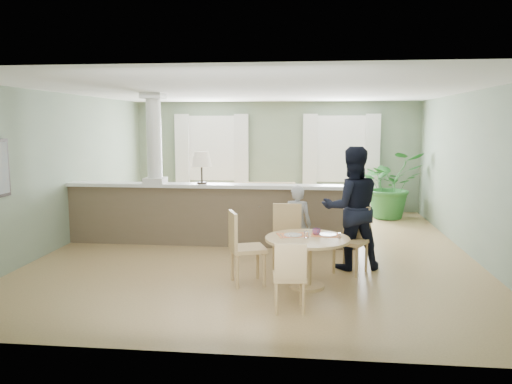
# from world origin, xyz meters

# --- Properties ---
(ground) EXTENTS (8.00, 8.00, 0.00)m
(ground) POSITION_xyz_m (0.00, 0.00, 0.00)
(ground) COLOR tan
(ground) RESTS_ON ground
(room_shell) EXTENTS (7.02, 8.02, 2.71)m
(room_shell) POSITION_xyz_m (-0.03, 0.63, 1.81)
(room_shell) COLOR gray
(room_shell) RESTS_ON ground
(pony_wall) EXTENTS (5.32, 0.38, 2.70)m
(pony_wall) POSITION_xyz_m (-0.99, 0.20, 0.71)
(pony_wall) COLOR brown
(pony_wall) RESTS_ON ground
(sofa) EXTENTS (3.18, 1.53, 0.90)m
(sofa) POSITION_xyz_m (-0.58, 1.89, 0.45)
(sofa) COLOR olive
(sofa) RESTS_ON ground
(houseplant) EXTENTS (1.64, 1.51, 1.55)m
(houseplant) POSITION_xyz_m (2.70, 3.20, 0.77)
(houseplant) COLOR #286529
(houseplant) RESTS_ON ground
(dining_table) EXTENTS (1.12, 1.12, 0.77)m
(dining_table) POSITION_xyz_m (0.83, -1.93, 0.54)
(dining_table) COLOR tan
(dining_table) RESTS_ON ground
(chair_far_boy) EXTENTS (0.46, 0.46, 0.99)m
(chair_far_boy) POSITION_xyz_m (0.53, -1.20, 0.54)
(chair_far_boy) COLOR tan
(chair_far_boy) RESTS_ON ground
(chair_far_man) EXTENTS (0.59, 0.59, 0.97)m
(chair_far_man) POSITION_xyz_m (1.49, -1.15, 0.53)
(chair_far_man) COLOR tan
(chair_far_man) RESTS_ON ground
(chair_near) EXTENTS (0.42, 0.42, 0.84)m
(chair_near) POSITION_xyz_m (0.64, -2.87, 0.46)
(chair_near) COLOR tan
(chair_near) RESTS_ON ground
(chair_side) EXTENTS (0.58, 0.58, 1.00)m
(chair_side) POSITION_xyz_m (-0.05, -1.90, 0.55)
(chair_side) COLOR tan
(chair_side) RESTS_ON ground
(child_person) EXTENTS (0.49, 0.37, 1.23)m
(child_person) POSITION_xyz_m (0.67, -0.77, 0.61)
(child_person) COLOR #9B9CA0
(child_person) RESTS_ON ground
(man_person) EXTENTS (1.01, 0.85, 1.84)m
(man_person) POSITION_xyz_m (1.48, -0.97, 0.92)
(man_person) COLOR black
(man_person) RESTS_ON ground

